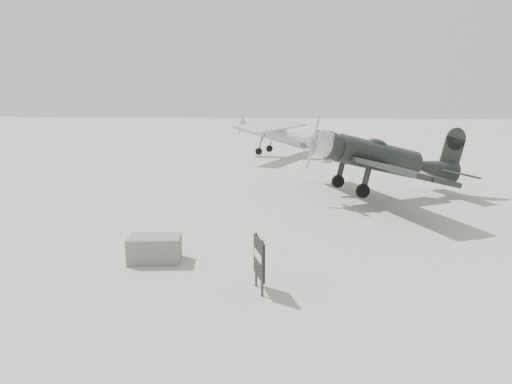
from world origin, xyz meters
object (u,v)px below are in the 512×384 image
(lowwing_monoplane, at_px, (384,159))
(highwing_monoplane, at_px, (281,132))
(sign_board, at_px, (259,259))
(equipment_block, at_px, (155,249))

(lowwing_monoplane, relative_size, highwing_monoplane, 1.04)
(sign_board, bearing_deg, highwing_monoplane, 73.11)
(lowwing_monoplane, xyz_separation_m, equipment_block, (-8.15, -9.78, -1.55))
(highwing_monoplane, bearing_deg, lowwing_monoplane, -50.82)
(equipment_block, bearing_deg, highwing_monoplane, 84.16)
(highwing_monoplane, bearing_deg, equipment_block, -77.17)
(lowwing_monoplane, height_order, sign_board, lowwing_monoplane)
(equipment_block, distance_m, sign_board, 3.91)
(highwing_monoplane, relative_size, equipment_block, 6.90)
(lowwing_monoplane, distance_m, highwing_monoplane, 16.03)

